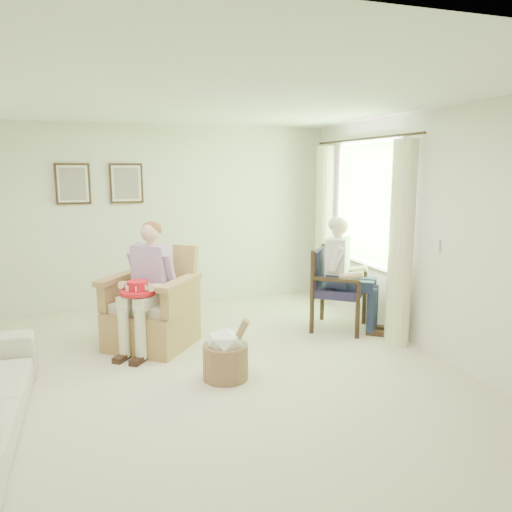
# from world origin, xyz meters

# --- Properties ---
(floor) EXTENTS (5.50, 5.50, 0.00)m
(floor) POSITION_xyz_m (0.00, 0.00, 0.00)
(floor) COLOR beige
(floor) RESTS_ON ground
(back_wall) EXTENTS (5.00, 0.04, 2.60)m
(back_wall) POSITION_xyz_m (0.00, 2.75, 1.30)
(back_wall) COLOR silver
(back_wall) RESTS_ON ground
(front_wall) EXTENTS (5.00, 0.04, 2.60)m
(front_wall) POSITION_xyz_m (0.00, -2.75, 1.30)
(front_wall) COLOR silver
(front_wall) RESTS_ON ground
(right_wall) EXTENTS (0.04, 5.50, 2.60)m
(right_wall) POSITION_xyz_m (2.50, 0.00, 1.30)
(right_wall) COLOR silver
(right_wall) RESTS_ON ground
(ceiling) EXTENTS (5.00, 5.50, 0.02)m
(ceiling) POSITION_xyz_m (0.00, 0.00, 2.60)
(ceiling) COLOR white
(ceiling) RESTS_ON back_wall
(window) EXTENTS (0.13, 2.50, 1.63)m
(window) POSITION_xyz_m (2.46, 1.20, 1.58)
(window) COLOR #2D6B23
(window) RESTS_ON right_wall
(curtain_left) EXTENTS (0.34, 0.34, 2.30)m
(curtain_left) POSITION_xyz_m (2.33, 0.22, 1.15)
(curtain_left) COLOR beige
(curtain_left) RESTS_ON ground
(curtain_right) EXTENTS (0.34, 0.34, 2.30)m
(curtain_right) POSITION_xyz_m (2.33, 2.18, 1.15)
(curtain_right) COLOR beige
(curtain_right) RESTS_ON ground
(framed_print_left) EXTENTS (0.45, 0.05, 0.55)m
(framed_print_left) POSITION_xyz_m (-1.15, 2.71, 1.78)
(framed_print_left) COLOR #382114
(framed_print_left) RESTS_ON back_wall
(framed_print_right) EXTENTS (0.45, 0.05, 0.55)m
(framed_print_right) POSITION_xyz_m (-0.45, 2.71, 1.78)
(framed_print_right) COLOR #382114
(framed_print_right) RESTS_ON back_wall
(wicker_armchair) EXTENTS (0.87, 0.87, 1.12)m
(wicker_armchair) POSITION_xyz_m (-0.35, 1.05, 0.36)
(wicker_armchair) COLOR tan
(wicker_armchair) RESTS_ON ground
(wood_armchair) EXTENTS (0.65, 0.61, 0.99)m
(wood_armchair) POSITION_xyz_m (1.95, 1.00, 0.54)
(wood_armchair) COLOR black
(wood_armchair) RESTS_ON ground
(person_wicker) EXTENTS (0.40, 0.63, 1.39)m
(person_wicker) POSITION_xyz_m (-0.35, 0.90, 0.82)
(person_wicker) COLOR beige
(person_wicker) RESTS_ON ground
(person_dark) EXTENTS (0.40, 0.63, 1.38)m
(person_dark) POSITION_xyz_m (1.95, 0.84, 0.81)
(person_dark) COLOR #1B223D
(person_dark) RESTS_ON ground
(red_hat) EXTENTS (0.37, 0.37, 0.14)m
(red_hat) POSITION_xyz_m (-0.51, 0.75, 0.73)
(red_hat) COLOR red
(red_hat) RESTS_ON person_wicker
(hatbox) EXTENTS (0.48, 0.48, 0.64)m
(hatbox) POSITION_xyz_m (0.22, -0.12, 0.25)
(hatbox) COLOR tan
(hatbox) RESTS_ON ground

